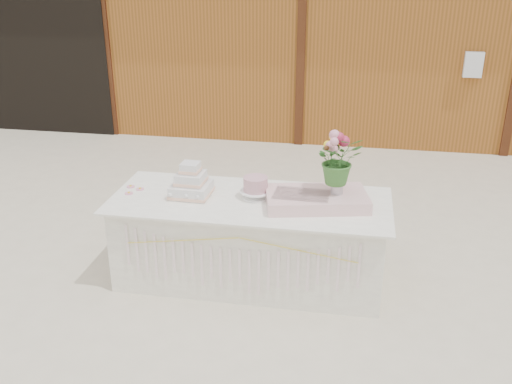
# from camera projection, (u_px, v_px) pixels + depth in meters

# --- Properties ---
(ground) EXTENTS (80.00, 80.00, 0.00)m
(ground) POSITION_uv_depth(u_px,v_px,m) (250.00, 278.00, 5.17)
(ground) COLOR beige
(ground) RESTS_ON ground
(barn) EXTENTS (12.60, 4.60, 3.30)m
(barn) POSITION_uv_depth(u_px,v_px,m) (313.00, 18.00, 9.97)
(barn) COLOR #92501E
(barn) RESTS_ON ground
(cake_table) EXTENTS (2.40, 1.00, 0.77)m
(cake_table) POSITION_uv_depth(u_px,v_px,m) (250.00, 240.00, 5.02)
(cake_table) COLOR white
(cake_table) RESTS_ON ground
(wedding_cake) EXTENTS (0.34, 0.34, 0.30)m
(wedding_cake) POSITION_uv_depth(u_px,v_px,m) (191.00, 184.00, 4.93)
(wedding_cake) COLOR silver
(wedding_cake) RESTS_ON cake_table
(pink_cake_stand) EXTENTS (0.27, 0.27, 0.19)m
(pink_cake_stand) POSITION_uv_depth(u_px,v_px,m) (256.00, 186.00, 4.88)
(pink_cake_stand) COLOR white
(pink_cake_stand) RESTS_ON cake_table
(satin_runner) EXTENTS (0.92, 0.65, 0.11)m
(satin_runner) POSITION_uv_depth(u_px,v_px,m) (317.00, 199.00, 4.76)
(satin_runner) COLOR beige
(satin_runner) RESTS_ON cake_table
(flower_vase) EXTENTS (0.10, 0.10, 0.14)m
(flower_vase) POSITION_uv_depth(u_px,v_px,m) (337.00, 186.00, 4.72)
(flower_vase) COLOR #B1B0B5
(flower_vase) RESTS_ON satin_runner
(bouquet) EXTENTS (0.46, 0.43, 0.41)m
(bouquet) POSITION_uv_depth(u_px,v_px,m) (339.00, 154.00, 4.61)
(bouquet) COLOR #336729
(bouquet) RESTS_ON flower_vase
(loose_flowers) EXTENTS (0.25, 0.38, 0.02)m
(loose_flowers) POSITION_uv_depth(u_px,v_px,m) (137.00, 187.00, 5.12)
(loose_flowers) COLOR pink
(loose_flowers) RESTS_ON cake_table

